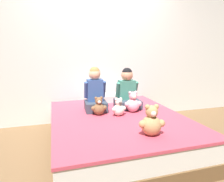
% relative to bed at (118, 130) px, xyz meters
% --- Properties ---
extents(ground_plane, '(14.00, 14.00, 0.00)m').
position_rel_bed_xyz_m(ground_plane, '(0.00, 0.00, -0.20)').
color(ground_plane, brown).
extents(wall_behind_bed, '(8.00, 0.06, 2.50)m').
position_rel_bed_xyz_m(wall_behind_bed, '(0.00, 1.11, 1.05)').
color(wall_behind_bed, silver).
rests_on(wall_behind_bed, ground_plane).
extents(bed, '(1.68, 2.02, 0.40)m').
position_rel_bed_xyz_m(bed, '(0.00, 0.00, 0.00)').
color(bed, brown).
rests_on(bed, ground_plane).
extents(child_on_left, '(0.31, 0.33, 0.62)m').
position_rel_bed_xyz_m(child_on_left, '(-0.22, 0.34, 0.46)').
color(child_on_left, '#384251').
rests_on(child_on_left, bed).
extents(child_on_right, '(0.37, 0.33, 0.59)m').
position_rel_bed_xyz_m(child_on_right, '(0.26, 0.34, 0.44)').
color(child_on_right, '#384251').
rests_on(child_on_right, bed).
extents(teddy_bear_held_by_left_child, '(0.21, 0.16, 0.25)m').
position_rel_bed_xyz_m(teddy_bear_held_by_left_child, '(-0.23, 0.11, 0.31)').
color(teddy_bear_held_by_left_child, brown).
rests_on(teddy_bear_held_by_left_child, bed).
extents(teddy_bear_held_by_right_child, '(0.25, 0.18, 0.29)m').
position_rel_bed_xyz_m(teddy_bear_held_by_right_child, '(0.26, 0.11, 0.33)').
color(teddy_bear_held_by_right_child, '#DBA3B2').
rests_on(teddy_bear_held_by_right_child, bed).
extents(teddy_bear_between_children, '(0.20, 0.15, 0.24)m').
position_rel_bed_xyz_m(teddy_bear_between_children, '(0.02, 0.01, 0.30)').
color(teddy_bear_between_children, silver).
rests_on(teddy_bear_between_children, bed).
extents(teddy_bear_at_foot_of_bed, '(0.26, 0.20, 0.32)m').
position_rel_bed_xyz_m(teddy_bear_at_foot_of_bed, '(0.13, -0.67, 0.34)').
color(teddy_bear_at_foot_of_bed, tan).
rests_on(teddy_bear_at_foot_of_bed, bed).
extents(pillow_at_headboard, '(0.56, 0.32, 0.11)m').
position_rel_bed_xyz_m(pillow_at_headboard, '(0.00, 0.82, 0.26)').
color(pillow_at_headboard, silver).
rests_on(pillow_at_headboard, bed).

